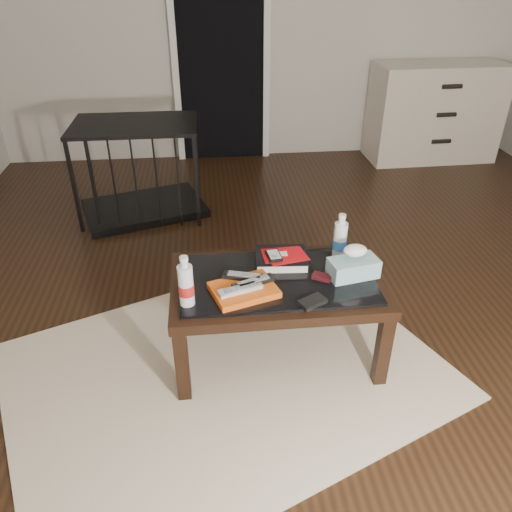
{
  "coord_description": "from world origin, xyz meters",
  "views": [
    {
      "loc": [
        -0.58,
        -2.37,
        1.78
      ],
      "look_at": [
        -0.37,
        -0.39,
        0.55
      ],
      "focal_mm": 35.0,
      "sensor_mm": 36.0,
      "label": 1
    }
  ],
  "objects_px": {
    "water_bottle_right": "(340,236)",
    "tissue_box": "(353,268)",
    "dresser": "(434,112)",
    "coffee_table": "(277,289)",
    "pet_crate": "(142,185)",
    "textbook": "(281,259)",
    "water_bottle_left": "(186,281)"
  },
  "relations": [
    {
      "from": "pet_crate",
      "to": "textbook",
      "type": "xyz_separation_m",
      "value": [
        0.85,
        -1.59,
        0.25
      ]
    },
    {
      "from": "coffee_table",
      "to": "pet_crate",
      "type": "height_order",
      "value": "pet_crate"
    },
    {
      "from": "coffee_table",
      "to": "pet_crate",
      "type": "relative_size",
      "value": 0.96
    },
    {
      "from": "dresser",
      "to": "tissue_box",
      "type": "bearing_deg",
      "value": -121.28
    },
    {
      "from": "textbook",
      "to": "tissue_box",
      "type": "height_order",
      "value": "tissue_box"
    },
    {
      "from": "pet_crate",
      "to": "tissue_box",
      "type": "distance_m",
      "value": 2.12
    },
    {
      "from": "dresser",
      "to": "water_bottle_right",
      "type": "bearing_deg",
      "value": -123.36
    },
    {
      "from": "dresser",
      "to": "pet_crate",
      "type": "xyz_separation_m",
      "value": [
        -2.71,
        -0.95,
        -0.22
      ]
    },
    {
      "from": "water_bottle_left",
      "to": "tissue_box",
      "type": "bearing_deg",
      "value": 10.04
    },
    {
      "from": "pet_crate",
      "to": "textbook",
      "type": "bearing_deg",
      "value": -79.67
    },
    {
      "from": "dresser",
      "to": "tissue_box",
      "type": "xyz_separation_m",
      "value": [
        -1.54,
        -2.7,
        0.06
      ]
    },
    {
      "from": "pet_crate",
      "to": "tissue_box",
      "type": "bearing_deg",
      "value": -73.94
    },
    {
      "from": "dresser",
      "to": "pet_crate",
      "type": "height_order",
      "value": "dresser"
    },
    {
      "from": "coffee_table",
      "to": "textbook",
      "type": "distance_m",
      "value": 0.16
    },
    {
      "from": "dresser",
      "to": "water_bottle_right",
      "type": "height_order",
      "value": "dresser"
    },
    {
      "from": "dresser",
      "to": "pet_crate",
      "type": "relative_size",
      "value": 1.17
    },
    {
      "from": "coffee_table",
      "to": "water_bottle_right",
      "type": "xyz_separation_m",
      "value": [
        0.33,
        0.16,
        0.18
      ]
    },
    {
      "from": "dresser",
      "to": "water_bottle_left",
      "type": "bearing_deg",
      "value": -130.77
    },
    {
      "from": "textbook",
      "to": "water_bottle_right",
      "type": "distance_m",
      "value": 0.31
    },
    {
      "from": "textbook",
      "to": "water_bottle_right",
      "type": "xyz_separation_m",
      "value": [
        0.29,
        0.02,
        0.1
      ]
    },
    {
      "from": "water_bottle_right",
      "to": "dresser",
      "type": "bearing_deg",
      "value": 58.16
    },
    {
      "from": "textbook",
      "to": "tissue_box",
      "type": "bearing_deg",
      "value": -21.38
    },
    {
      "from": "textbook",
      "to": "water_bottle_right",
      "type": "relative_size",
      "value": 1.05
    },
    {
      "from": "pet_crate",
      "to": "dresser",
      "type": "bearing_deg",
      "value": 1.63
    },
    {
      "from": "water_bottle_left",
      "to": "dresser",
      "type": "bearing_deg",
      "value": 50.75
    },
    {
      "from": "tissue_box",
      "to": "dresser",
      "type": "bearing_deg",
      "value": 48.96
    },
    {
      "from": "pet_crate",
      "to": "textbook",
      "type": "relative_size",
      "value": 4.16
    },
    {
      "from": "coffee_table",
      "to": "textbook",
      "type": "bearing_deg",
      "value": 74.8
    },
    {
      "from": "pet_crate",
      "to": "water_bottle_right",
      "type": "relative_size",
      "value": 4.37
    },
    {
      "from": "pet_crate",
      "to": "water_bottle_right",
      "type": "distance_m",
      "value": 1.97
    },
    {
      "from": "water_bottle_right",
      "to": "tissue_box",
      "type": "distance_m",
      "value": 0.19
    },
    {
      "from": "water_bottle_left",
      "to": "water_bottle_right",
      "type": "relative_size",
      "value": 1.0
    }
  ]
}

